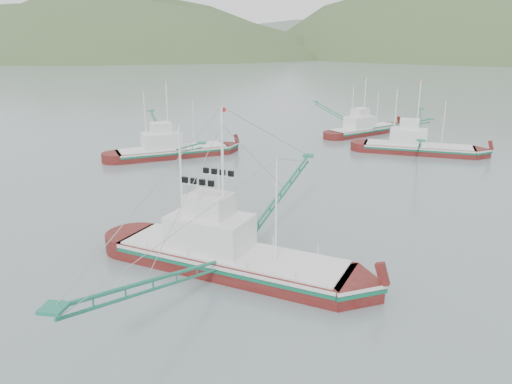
# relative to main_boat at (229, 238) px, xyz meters

# --- Properties ---
(ground) EXTENTS (1200.00, 1200.00, 0.00)m
(ground) POSITION_rel_main_boat_xyz_m (0.53, 2.74, -2.43)
(ground) COLOR slate
(ground) RESTS_ON ground
(main_boat) EXTENTS (17.80, 30.44, 12.62)m
(main_boat) POSITION_rel_main_boat_xyz_m (0.00, 0.00, 0.00)
(main_boat) COLOR #510F0D
(main_boat) RESTS_ON ground
(bg_boat_right) EXTENTS (15.61, 27.37, 11.14)m
(bg_boat_right) POSITION_rel_main_boat_xyz_m (18.71, 40.92, -0.66)
(bg_boat_right) COLOR #510F0D
(bg_boat_right) RESTS_ON ground
(bg_boat_far) EXTENTS (21.32, 21.46, 10.40)m
(bg_boat_far) POSITION_rel_main_boat_xyz_m (11.94, 54.70, -0.19)
(bg_boat_far) COLOR #510F0D
(bg_boat_far) RESTS_ON ground
(bg_boat_left) EXTENTS (19.19, 25.27, 11.23)m
(bg_boat_left) POSITION_rel_main_boat_xyz_m (-15.28, 33.31, -0.06)
(bg_boat_left) COLOR #510F0D
(bg_boat_left) RESTS_ON ground
(headland_left) EXTENTS (448.00, 308.00, 210.00)m
(headland_left) POSITION_rel_main_boat_xyz_m (-179.47, 362.74, -2.43)
(headland_left) COLOR #3B532A
(headland_left) RESTS_ON ground
(ridge_distant) EXTENTS (960.00, 400.00, 240.00)m
(ridge_distant) POSITION_rel_main_boat_xyz_m (30.53, 562.74, -2.43)
(ridge_distant) COLOR slate
(ridge_distant) RESTS_ON ground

